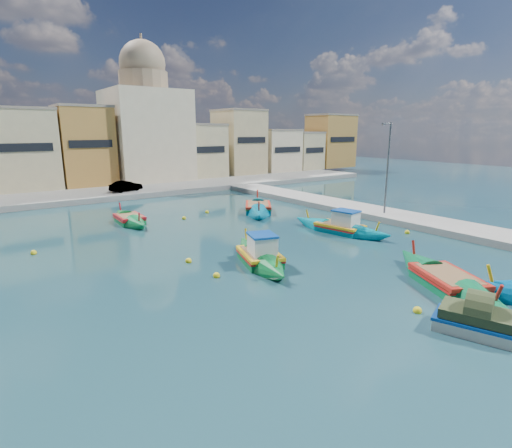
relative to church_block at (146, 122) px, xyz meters
name	(u,v)px	position (x,y,z in m)	size (l,w,h in m)	color
ground	(262,286)	(-10.00, -40.00, -8.41)	(160.00, 160.00, 0.00)	#14373D
east_quay	(456,229)	(8.00, -40.00, -8.16)	(4.00, 70.00, 0.50)	gray
north_quay	(91,195)	(-10.00, -8.00, -8.11)	(80.00, 8.00, 0.60)	gray
north_townhouses	(125,148)	(-3.32, -0.64, -3.41)	(83.20, 7.87, 10.19)	#C4B587
church_block	(146,122)	(0.00, 0.00, 0.00)	(10.00, 10.00, 19.10)	beige
quay_street_lamp	(387,168)	(7.44, -34.00, -4.07)	(1.18, 0.16, 8.00)	#595B60
parked_cars	(8,196)	(-17.96, -9.50, -7.20)	(21.71, 2.41, 1.29)	#4C1919
luzzu_turquoise_cabin	(340,228)	(0.90, -35.07, -8.08)	(3.16, 8.54, 2.68)	#008097
luzzu_blue_cabin	(260,257)	(-8.03, -37.19, -8.07)	(4.24, 7.99, 2.76)	#0B7632
luzzu_cyan_mid	(258,209)	(0.51, -25.34, -8.12)	(7.12, 8.85, 2.74)	#00759A
luzzu_green	(130,220)	(-10.64, -22.84, -8.17)	(2.06, 7.18, 2.24)	#0B7536
luzzu_blue_south	(447,282)	(-2.91, -45.39, -8.14)	(5.91, 8.86, 2.58)	#0A703D
tender_near	(477,322)	(-6.30, -48.39, -7.96)	(2.46, 3.29, 1.44)	beige
mooring_buoys	(229,244)	(-7.50, -33.08, -8.33)	(23.27, 23.40, 0.36)	yellow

